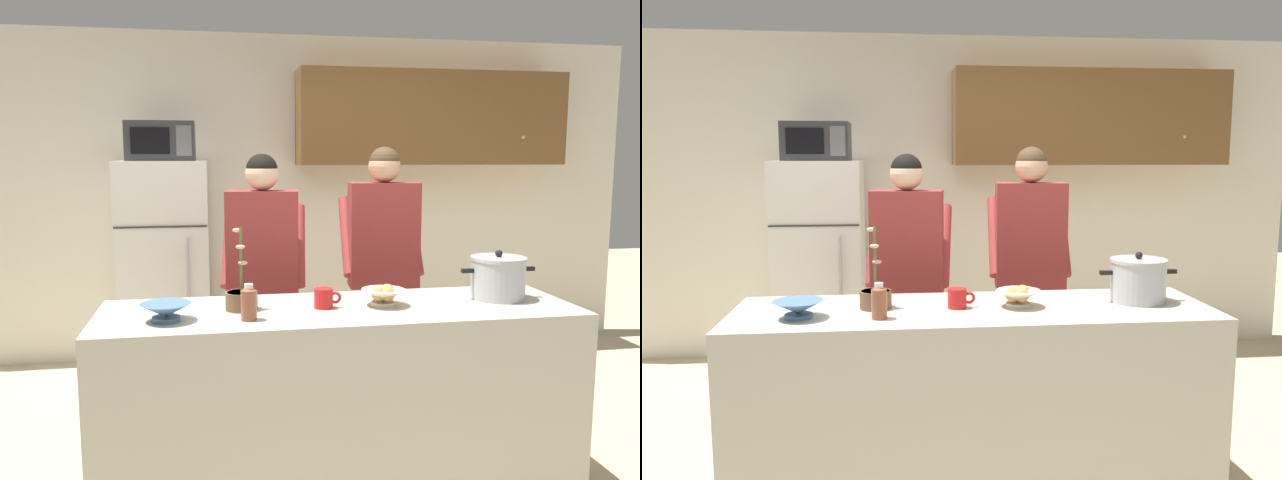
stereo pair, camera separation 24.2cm
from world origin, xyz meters
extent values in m
cube|color=silver|center=(0.00, 2.30, 1.30)|extent=(6.00, 0.12, 2.60)
cube|color=brown|center=(1.20, 2.07, 1.94)|extent=(2.21, 0.34, 0.75)
sphere|color=gold|center=(1.92, 1.90, 1.79)|extent=(0.03, 0.03, 0.03)
cube|color=#BCB7A8|center=(0.00, 0.00, 0.46)|extent=(2.26, 0.68, 0.92)
cube|color=white|center=(-0.94, 1.85, 0.80)|extent=(0.64, 0.64, 1.60)
cube|color=#333333|center=(-0.94, 1.53, 1.15)|extent=(0.63, 0.01, 0.01)
cylinder|color=#B2B2B7|center=(-0.76, 1.50, 0.72)|extent=(0.02, 0.02, 0.72)
cube|color=#2D2D30|center=(-0.94, 1.83, 1.74)|extent=(0.48, 0.36, 0.28)
cube|color=black|center=(-1.00, 1.65, 1.74)|extent=(0.26, 0.01, 0.18)
cube|color=#59595B|center=(-0.77, 1.65, 1.74)|extent=(0.11, 0.01, 0.21)
cylinder|color=black|center=(-0.23, 0.76, 0.40)|extent=(0.11, 0.11, 0.80)
cylinder|color=black|center=(-0.37, 0.78, 0.40)|extent=(0.11, 0.11, 0.80)
cube|color=#993333|center=(-0.30, 0.77, 1.12)|extent=(0.44, 0.26, 0.63)
sphere|color=beige|center=(-0.30, 0.77, 1.53)|extent=(0.19, 0.19, 0.19)
sphere|color=black|center=(-0.30, 0.77, 1.56)|extent=(0.18, 0.18, 0.18)
cylinder|color=#993333|center=(-0.08, 0.86, 1.10)|extent=(0.13, 0.38, 0.49)
cylinder|color=#993333|center=(-0.49, 0.92, 1.10)|extent=(0.13, 0.38, 0.49)
cylinder|color=#726656|center=(0.54, 0.87, 0.41)|extent=(0.11, 0.11, 0.82)
cylinder|color=#726656|center=(0.39, 0.89, 0.41)|extent=(0.11, 0.11, 0.82)
cube|color=#993333|center=(0.46, 0.88, 1.15)|extent=(0.44, 0.24, 0.65)
sphere|color=#D8A884|center=(0.46, 0.88, 1.57)|extent=(0.20, 0.20, 0.20)
sphere|color=#4C3823|center=(0.46, 0.88, 1.60)|extent=(0.19, 0.19, 0.19)
cylinder|color=#993333|center=(0.69, 0.98, 1.13)|extent=(0.11, 0.39, 0.50)
cylinder|color=#993333|center=(0.26, 1.02, 1.13)|extent=(0.11, 0.39, 0.50)
cylinder|color=#ADAFB5|center=(0.82, 0.04, 1.02)|extent=(0.27, 0.27, 0.20)
cylinder|color=#ADAFB5|center=(0.82, 0.04, 1.12)|extent=(0.28, 0.28, 0.02)
sphere|color=black|center=(0.82, 0.04, 1.15)|extent=(0.04, 0.04, 0.04)
cube|color=black|center=(0.66, 0.04, 1.07)|extent=(0.06, 0.02, 0.02)
cube|color=black|center=(0.98, 0.04, 1.07)|extent=(0.06, 0.02, 0.02)
cylinder|color=red|center=(-0.08, 0.00, 0.97)|extent=(0.09, 0.09, 0.10)
torus|color=red|center=(-0.02, 0.00, 0.97)|extent=(0.06, 0.01, 0.06)
cylinder|color=beige|center=(0.21, -0.01, 0.93)|extent=(0.12, 0.12, 0.02)
cone|color=beige|center=(0.21, -0.01, 0.97)|extent=(0.21, 0.21, 0.06)
sphere|color=tan|center=(0.18, -0.03, 0.98)|extent=(0.07, 0.07, 0.07)
sphere|color=tan|center=(0.24, 0.02, 0.98)|extent=(0.07, 0.07, 0.07)
sphere|color=tan|center=(0.22, -0.04, 0.98)|extent=(0.07, 0.07, 0.07)
cylinder|color=#4C7299|center=(-0.80, -0.11, 0.93)|extent=(0.12, 0.12, 0.02)
cone|color=#4C7299|center=(-0.80, -0.11, 0.97)|extent=(0.22, 0.22, 0.06)
cylinder|color=brown|center=(-0.44, -0.16, 0.99)|extent=(0.07, 0.07, 0.13)
cone|color=brown|center=(-0.44, -0.16, 1.06)|extent=(0.07, 0.07, 0.02)
cylinder|color=white|center=(-0.44, -0.16, 1.07)|extent=(0.04, 0.04, 0.02)
cylinder|color=brown|center=(-0.46, 0.04, 0.96)|extent=(0.15, 0.15, 0.09)
cylinder|color=#38281E|center=(-0.46, 0.04, 1.00)|extent=(0.14, 0.14, 0.01)
cylinder|color=#4C7238|center=(-0.46, 0.04, 1.16)|extent=(0.01, 0.02, 0.30)
ellipsoid|color=#D8A58C|center=(-0.46, 0.04, 1.14)|extent=(0.04, 0.03, 0.02)
ellipsoid|color=#D8A58C|center=(-0.47, 0.03, 1.22)|extent=(0.04, 0.03, 0.02)
ellipsoid|color=#D8A58C|center=(-0.48, 0.05, 1.29)|extent=(0.04, 0.03, 0.02)
camera|label=1|loc=(-0.60, -2.79, 1.63)|focal=34.56mm
camera|label=2|loc=(-0.36, -2.83, 1.63)|focal=34.56mm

